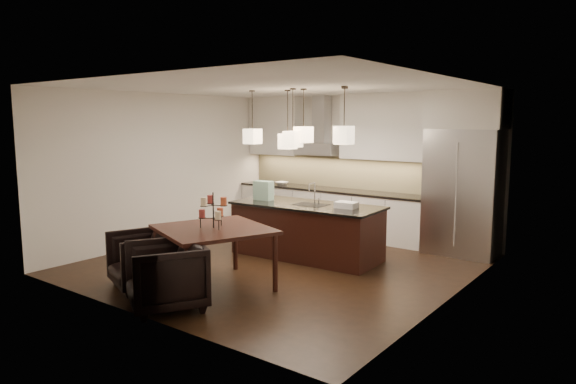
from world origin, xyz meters
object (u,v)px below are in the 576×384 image
Objects in this scene: island_body at (306,232)px; armchair_right at (166,276)px; refrigerator at (463,192)px; dining_table at (214,257)px; armchair_left at (144,259)px.

armchair_right is (0.00, -3.01, -0.02)m from island_body.
refrigerator reaches higher than armchair_right.
refrigerator reaches higher than dining_table.
island_body is 2.07m from dining_table.
dining_table is 0.95m from armchair_right.
refrigerator is 1.55× the size of dining_table.
armchair_right is at bearing -61.29° from dining_table.
dining_table is (-0.11, -2.07, -0.02)m from island_body.
island_body reaches higher than dining_table.
refrigerator is 5.34m from armchair_left.
armchair_right is at bearing -112.97° from refrigerator.
dining_table is 1.62× the size of armchair_left.
armchair_left is (-2.91, -4.42, -0.68)m from refrigerator.
armchair_left is 0.96m from armchair_right.
refrigerator is 5.22m from armchair_right.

